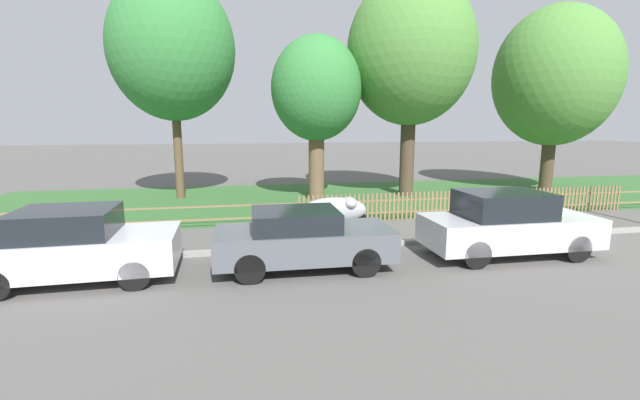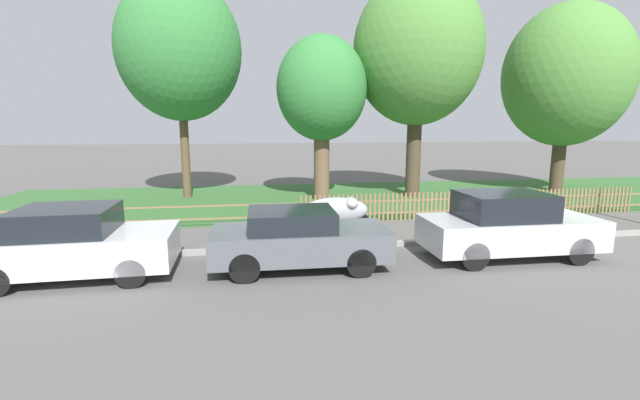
% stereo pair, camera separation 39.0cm
% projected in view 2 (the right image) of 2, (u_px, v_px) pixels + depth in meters
% --- Properties ---
extents(ground_plane, '(120.00, 120.00, 0.00)m').
position_uv_depth(ground_plane, '(530.00, 241.00, 11.66)').
color(ground_plane, '#565451').
extents(kerb_stone, '(36.42, 0.20, 0.12)m').
position_uv_depth(kerb_stone, '(528.00, 238.00, 11.75)').
color(kerb_stone, gray).
rests_on(kerb_stone, ground).
extents(grass_strip, '(36.42, 8.94, 0.01)m').
position_uv_depth(grass_strip, '(423.00, 196.00, 18.89)').
color(grass_strip, '#33602D').
rests_on(grass_strip, ground).
extents(park_fence, '(36.42, 0.05, 0.91)m').
position_uv_depth(park_fence, '(475.00, 204.00, 14.47)').
color(park_fence, olive).
rests_on(park_fence, ground).
extents(parked_car_silver_hatchback, '(3.85, 1.90, 1.48)m').
position_uv_depth(parked_car_silver_hatchback, '(76.00, 243.00, 8.77)').
color(parked_car_silver_hatchback, silver).
rests_on(parked_car_silver_hatchback, ground).
extents(parked_car_black_saloon, '(3.86, 1.73, 1.32)m').
position_uv_depth(parked_car_black_saloon, '(298.00, 238.00, 9.33)').
color(parked_car_black_saloon, '#51565B').
rests_on(parked_car_black_saloon, ground).
extents(parked_car_navy_estate, '(4.08, 1.70, 1.57)m').
position_uv_depth(parked_car_navy_estate, '(508.00, 226.00, 10.07)').
color(parked_car_navy_estate, '#BCBCC1').
rests_on(parked_car_navy_estate, ground).
extents(covered_motorcycle, '(2.03, 0.79, 1.00)m').
position_uv_depth(covered_motorcycle, '(337.00, 210.00, 12.69)').
color(covered_motorcycle, black).
rests_on(covered_motorcycle, ground).
extents(tree_nearest_kerb, '(5.00, 5.00, 9.00)m').
position_uv_depth(tree_nearest_kerb, '(180.00, 50.00, 17.42)').
color(tree_nearest_kerb, brown).
rests_on(tree_nearest_kerb, ground).
extents(tree_behind_motorcycle, '(3.66, 3.66, 6.65)m').
position_uv_depth(tree_behind_motorcycle, '(322.00, 90.00, 17.28)').
color(tree_behind_motorcycle, brown).
rests_on(tree_behind_motorcycle, ground).
extents(tree_mid_park, '(5.36, 5.36, 9.22)m').
position_uv_depth(tree_mid_park, '(417.00, 51.00, 17.78)').
color(tree_mid_park, '#473828').
rests_on(tree_mid_park, ground).
extents(tree_far_left, '(5.50, 5.50, 8.45)m').
position_uv_depth(tree_far_left, '(566.00, 76.00, 19.27)').
color(tree_far_left, '#473828').
rests_on(tree_far_left, ground).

